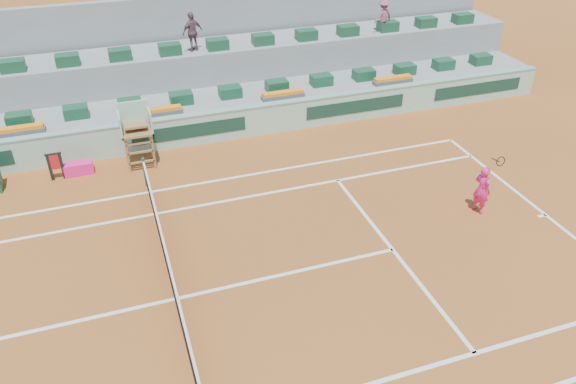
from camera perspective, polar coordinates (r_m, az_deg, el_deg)
The scene contains 16 objects.
ground at distance 15.31m, azimuth -11.41°, elevation -10.62°, with size 90.00×90.00×0.00m, color brown.
seating_tier_lower at distance 24.03m, azimuth -15.68°, elevation 7.56°, with size 36.00×4.00×1.20m, color gray.
seating_tier_upper at distance 25.24m, azimuth -16.27°, elevation 10.43°, with size 36.00×2.40×2.60m, color gray.
stadium_back_wall at distance 26.45m, azimuth -16.88°, elevation 13.44°, with size 36.00×0.40×4.40m, color gray.
player_bag at distance 21.41m, azimuth -20.48°, elevation 2.28°, with size 1.01×0.45×0.45m, color #FE2181.
spectator_mid at distance 24.36m, azimuth -9.68°, elevation 15.75°, with size 0.94×0.39×1.61m, color #6D4853.
spectator_right at distance 26.94m, azimuth 9.64°, elevation 17.22°, with size 0.95×0.54×1.47m, color #984C5E.
court_lines at distance 15.30m, azimuth -11.41°, elevation -10.61°, with size 23.89×11.09×0.01m.
tennis_net at distance 14.96m, azimuth -11.63°, elevation -9.15°, with size 0.10×11.97×1.10m.
advertising_hoarding at distance 22.02m, azimuth -15.08°, elevation 5.39°, with size 36.00×0.34×1.26m.
umpire_chair at distance 20.73m, azimuth -15.20°, elevation 6.41°, with size 1.10×0.90×2.40m.
seat_row_lower at distance 22.88m, azimuth -15.76°, elevation 8.52°, with size 32.90×0.60×0.44m.
seat_row_upper at distance 24.17m, azimuth -16.70°, elevation 13.26°, with size 32.90×0.60×0.44m.
flower_planters at distance 22.18m, azimuth -19.37°, elevation 6.85°, with size 26.80×0.36×0.28m.
towel_rack at distance 21.16m, azimuth -22.56°, elevation 2.62°, with size 0.56×0.09×1.03m.
tennis_player at distance 18.77m, azimuth 19.11°, elevation 0.27°, with size 0.53×0.90×2.28m.
Camera 1 is at (-0.70, -11.25, 10.35)m, focal length 35.00 mm.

